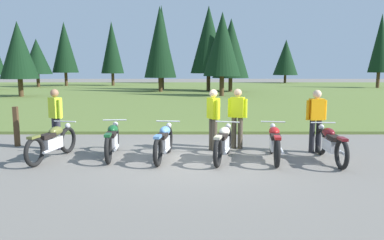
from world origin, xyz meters
TOP-DOWN VIEW (x-y plane):
  - ground_plane at (0.00, 0.00)m, footprint 140.00×140.00m
  - grass_moorland at (0.00, 25.45)m, footprint 80.00×44.00m
  - forest_treeline at (-2.69, 31.49)m, footprint 42.70×29.29m
  - motorcycle_olive at (-3.43, 0.04)m, footprint 0.71×2.07m
  - motorcycle_british_green at (-2.01, 0.30)m, footprint 0.62×2.10m
  - motorcycle_sky_blue at (-0.69, 0.08)m, footprint 0.62×2.10m
  - motorcycle_cream at (0.77, -0.02)m, footprint 0.78×2.06m
  - motorcycle_red at (2.02, -0.02)m, footprint 0.62×2.09m
  - motorcycle_maroon at (3.33, -0.18)m, footprint 0.62×2.10m
  - rider_checking_bike at (-3.74, 1.16)m, footprint 0.44×0.40m
  - rider_in_hivis_vest at (0.58, 1.03)m, footprint 0.35×0.51m
  - rider_with_back_turned at (1.26, 1.27)m, footprint 0.52×0.33m
  - rider_near_row_end at (3.27, 0.76)m, footprint 0.55×0.25m
  - trail_marker_post at (-5.04, 1.57)m, footprint 0.12×0.12m

SIDE VIEW (x-z plane):
  - ground_plane at x=0.00m, z-range 0.00..0.00m
  - grass_moorland at x=0.00m, z-range 0.00..0.10m
  - motorcycle_olive at x=-3.43m, z-range 0.00..0.88m
  - motorcycle_british_green at x=-2.01m, z-range 0.00..0.88m
  - motorcycle_sky_blue at x=-0.69m, z-range 0.00..0.88m
  - motorcycle_cream at x=0.77m, z-range 0.00..0.88m
  - motorcycle_red at x=2.02m, z-range 0.00..0.88m
  - motorcycle_maroon at x=3.33m, z-range 0.00..0.88m
  - trail_marker_post at x=-5.04m, z-range 0.00..1.14m
  - rider_checking_bike at x=-3.74m, z-range 0.11..1.78m
  - rider_in_hivis_vest at x=0.58m, z-range 0.11..1.78m
  - rider_with_back_turned at x=1.26m, z-range 0.11..1.78m
  - rider_near_row_end at x=3.27m, z-range 0.11..1.78m
  - forest_treeline at x=-2.69m, z-range 0.15..8.58m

